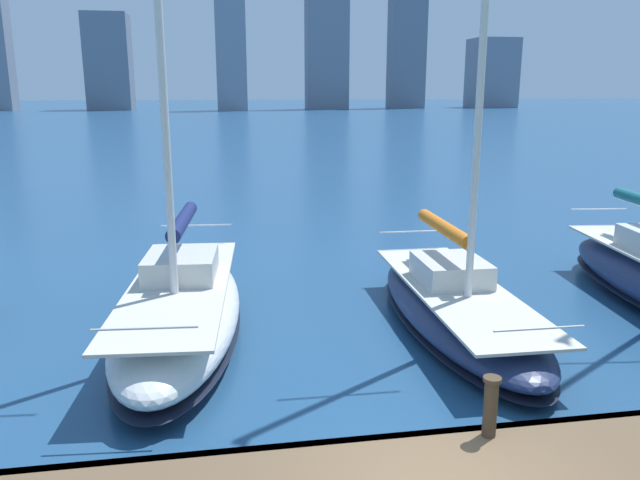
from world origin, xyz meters
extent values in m
cube|color=#473828|center=(0.00, -1.32, 0.55)|extent=(28.00, 0.16, 0.10)
cylinder|color=#473828|center=(0.00, -1.15, 0.25)|extent=(0.28, 0.28, 0.50)
cube|color=gray|center=(-76.61, -167.37, 9.55)|extent=(12.09, 10.96, 19.10)
cube|color=slate|center=(-50.31, -164.98, 20.30)|extent=(9.49, 6.24, 40.60)
cube|color=slate|center=(-27.21, -160.02, 18.41)|extent=(10.82, 6.18, 36.82)
cube|color=gray|center=(-2.20, -152.78, 14.21)|extent=(7.18, 6.81, 28.42)
cube|color=slate|center=(28.08, -163.69, 11.76)|extent=(10.70, 10.82, 23.52)
cylinder|color=silver|center=(-9.08, -10.81, 1.82)|extent=(1.76, 0.23, 0.04)
ellipsoid|color=navy|center=(-2.81, -6.47, 0.47)|extent=(2.66, 8.22, 0.95)
ellipsoid|color=black|center=(-2.81, -6.47, 0.21)|extent=(2.68, 8.26, 0.10)
cube|color=beige|center=(-2.81, -6.47, 0.98)|extent=(2.19, 7.23, 0.06)
cube|color=silver|center=(-2.82, -6.96, 1.28)|extent=(1.54, 1.83, 0.55)
cylinder|color=silver|center=(-2.79, -5.85, 6.56)|extent=(0.16, 0.16, 11.09)
cylinder|color=silver|center=(-2.83, -7.57, 2.06)|extent=(0.18, 3.43, 0.12)
cylinder|color=orange|center=(-2.83, -7.57, 2.18)|extent=(0.38, 3.16, 0.32)
cylinder|color=silver|center=(-2.74, -2.71, 1.50)|extent=(1.63, 0.07, 0.04)
cylinder|color=silver|center=(-2.87, -10.14, 1.50)|extent=(1.88, 0.07, 0.04)
ellipsoid|color=white|center=(3.45, -6.85, 0.63)|extent=(3.21, 8.49, 1.25)
ellipsoid|color=black|center=(3.45, -6.85, 0.28)|extent=(3.23, 8.53, 0.10)
cube|color=beige|center=(3.45, -6.85, 1.28)|extent=(2.68, 7.46, 0.06)
cube|color=silver|center=(3.41, -7.35, 1.59)|extent=(1.67, 1.95, 0.55)
cylinder|color=silver|center=(3.51, -6.23, 6.85)|extent=(0.16, 0.16, 11.07)
cylinder|color=silver|center=(3.36, -7.97, 2.36)|extent=(0.40, 3.49, 0.12)
cylinder|color=navy|center=(3.36, -7.97, 2.48)|extent=(0.58, 3.23, 0.32)
cylinder|color=silver|center=(3.76, -3.04, 1.80)|extent=(1.66, 0.17, 0.04)
cylinder|color=silver|center=(3.15, -10.58, 1.80)|extent=(1.91, 0.19, 0.04)
cylinder|color=#423323|center=(-1.16, -1.10, 1.02)|extent=(0.20, 0.20, 0.85)
cylinder|color=#423323|center=(-1.16, -1.10, 1.48)|extent=(0.26, 0.26, 0.06)
camera|label=1|loc=(2.57, 6.43, 5.46)|focal=35.00mm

